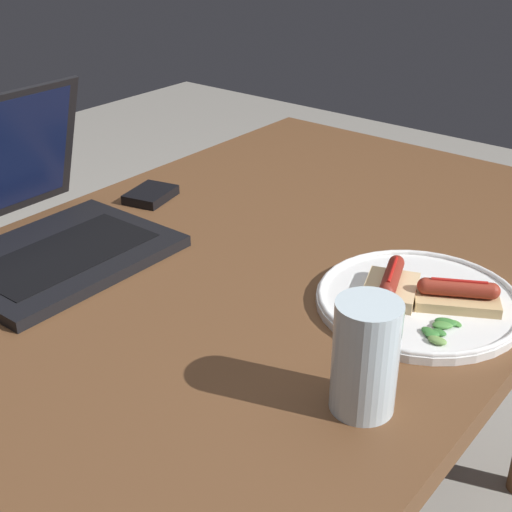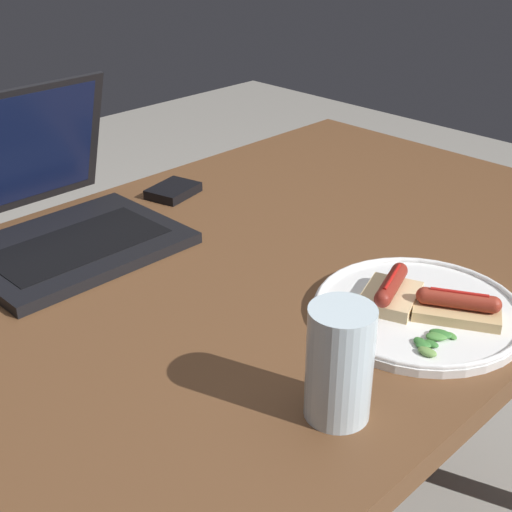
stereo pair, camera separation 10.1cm
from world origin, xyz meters
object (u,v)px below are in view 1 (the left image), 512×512
plate (419,300)px  external_drive (151,195)px  drinking_glass (365,357)px  laptop (40,228)px

plate → external_drive: (0.04, 0.57, -0.00)m
plate → external_drive: bearing=86.5°
drinking_glass → external_drive: size_ratio=1.27×
laptop → drinking_glass: 0.60m
plate → laptop: bearing=112.6°
external_drive → drinking_glass: bearing=-127.2°
plate → drinking_glass: 0.25m
laptop → plate: bearing=-67.4°
laptop → external_drive: bearing=5.4°
plate → drinking_glass: drinking_glass is taller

